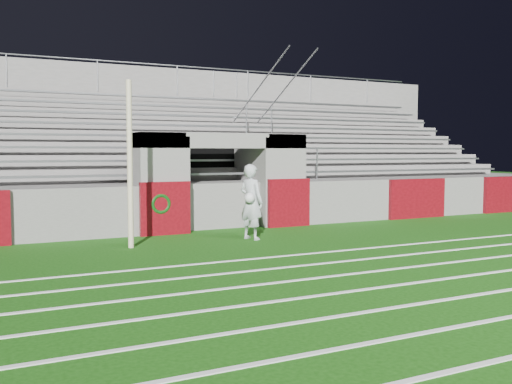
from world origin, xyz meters
TOP-DOWN VIEW (x-y plane):
  - ground at (0.00, 0.00)m, footprint 90.00×90.00m
  - field_post at (-3.07, 1.40)m, footprint 0.12×0.12m
  - field_markings at (0.00, -5.00)m, footprint 28.00×8.09m
  - stadium_structure at (0.00, 7.97)m, footprint 26.00×8.48m
  - goalkeeper_with_ball at (-0.18, 1.30)m, footprint 0.65×0.77m
  - hose_coil at (-1.93, 2.93)m, footprint 0.59×0.15m

SIDE VIEW (x-z plane):
  - ground at x=0.00m, z-range 0.00..0.00m
  - field_markings at x=0.00m, z-range 0.00..0.01m
  - hose_coil at x=-1.93m, z-range 0.43..1.07m
  - goalkeeper_with_ball at x=-0.18m, z-range 0.00..1.81m
  - stadium_structure at x=0.00m, z-range -1.22..4.20m
  - field_post at x=-3.07m, z-range 0.00..3.65m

